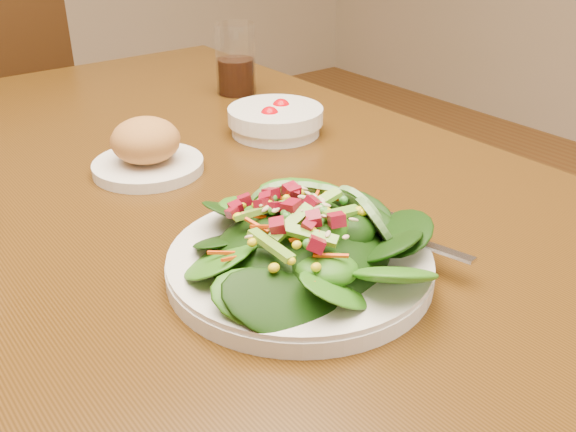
{
  "coord_description": "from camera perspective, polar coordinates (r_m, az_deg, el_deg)",
  "views": [
    {
      "loc": [
        -0.38,
        -0.73,
        1.12
      ],
      "look_at": [
        -0.02,
        -0.26,
        0.81
      ],
      "focal_mm": 40.0,
      "sensor_mm": 36.0,
      "label": 1
    }
  ],
  "objects": [
    {
      "name": "drinking_glass",
      "position": [
        1.27,
        -4.68,
        13.33
      ],
      "size": [
        0.08,
        0.08,
        0.13
      ],
      "color": "silver",
      "rests_on": "dining_table"
    },
    {
      "name": "dining_table",
      "position": [
        0.94,
        -8.78,
        -2.61
      ],
      "size": [
        0.9,
        1.4,
        0.75
      ],
      "color": "#462A0E",
      "rests_on": "ground_plane"
    },
    {
      "name": "bread_plate",
      "position": [
        0.93,
        -12.46,
        5.73
      ],
      "size": [
        0.16,
        0.16,
        0.08
      ],
      "color": "silver",
      "rests_on": "dining_table"
    },
    {
      "name": "salad_plate",
      "position": [
        0.67,
        1.71,
        -2.67
      ],
      "size": [
        0.28,
        0.28,
        0.08
      ],
      "rotation": [
        0.0,
        0.0,
        0.35
      ],
      "color": "silver",
      "rests_on": "dining_table"
    },
    {
      "name": "tomato_bowl",
      "position": [
        1.06,
        -1.12,
        8.53
      ],
      "size": [
        0.16,
        0.16,
        0.05
      ],
      "color": "silver",
      "rests_on": "dining_table"
    }
  ]
}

